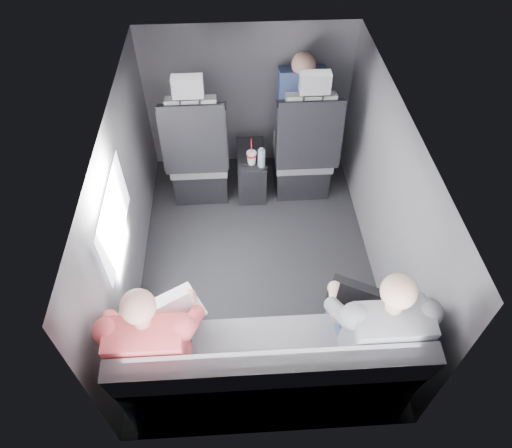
{
  "coord_description": "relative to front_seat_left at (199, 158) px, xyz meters",
  "views": [
    {
      "loc": [
        -0.14,
        -2.23,
        2.9
      ],
      "look_at": [
        -0.01,
        -0.05,
        0.51
      ],
      "focal_mm": 32.0,
      "sensor_mm": 36.0,
      "label": 1
    }
  ],
  "objects": [
    {
      "name": "center_console",
      "position": [
        0.45,
        0.04,
        -0.2
      ],
      "size": [
        0.24,
        0.48,
        0.41
      ],
      "color": "black",
      "rests_on": "floor"
    },
    {
      "name": "seatbelt",
      "position": [
        0.9,
        -0.17,
        0.4
      ],
      "size": [
        0.35,
        0.11,
        0.59
      ],
      "primitive_type": "cube",
      "rotation": [
        -0.14,
        0.49,
        0.0
      ],
      "color": "black",
      "rests_on": "front_seat_right"
    },
    {
      "name": "passenger_rear_right",
      "position": [
        1.04,
        -1.81,
        0.22
      ],
      "size": [
        0.49,
        0.61,
        1.21
      ],
      "color": "navy",
      "rests_on": "rear_bench"
    },
    {
      "name": "front_seat_right",
      "position": [
        0.9,
        0.0,
        0.0
      ],
      "size": [
        0.52,
        0.58,
        1.26
      ],
      "color": "black",
      "rests_on": "floor"
    },
    {
      "name": "side_window",
      "position": [
        -0.43,
        -1.14,
        0.5
      ],
      "size": [
        0.02,
        0.75,
        0.42
      ],
      "primitive_type": "cube",
      "color": "white",
      "rests_on": "panel_left"
    },
    {
      "name": "ceiling",
      "position": [
        0.45,
        -0.84,
        0.95
      ],
      "size": [
        2.6,
        2.6,
        0.0
      ],
      "primitive_type": "plane",
      "rotation": [
        3.14,
        0.0,
        0.0
      ],
      "color": "#B2B2AD",
      "rests_on": "panel_back"
    },
    {
      "name": "laptop_white",
      "position": [
        -0.1,
        -1.68,
        0.24
      ],
      "size": [
        0.44,
        0.48,
        0.26
      ],
      "color": "white",
      "rests_on": "passenger_rear_left"
    },
    {
      "name": "passenger_front_right",
      "position": [
        0.88,
        0.26,
        0.34
      ],
      "size": [
        0.38,
        0.38,
        0.76
      ],
      "color": "navy",
      "rests_on": "front_seat_right"
    },
    {
      "name": "laptop_black",
      "position": [
        1.0,
        -1.64,
        0.23
      ],
      "size": [
        0.4,
        0.43,
        0.24
      ],
      "color": "black",
      "rests_on": "passenger_rear_right"
    },
    {
      "name": "soda_cup",
      "position": [
        0.45,
        -0.09,
        0.06
      ],
      "size": [
        0.08,
        0.08,
        0.25
      ],
      "color": "white",
      "rests_on": "center_console"
    },
    {
      "name": "floor",
      "position": [
        0.45,
        -0.84,
        -0.4
      ],
      "size": [
        2.6,
        2.6,
        0.0
      ],
      "primitive_type": "plane",
      "color": "black",
      "rests_on": "ground"
    },
    {
      "name": "panel_right",
      "position": [
        1.35,
        -0.84,
        0.27
      ],
      "size": [
        0.02,
        2.6,
        1.35
      ],
      "primitive_type": "cube",
      "color": "#56565B",
      "rests_on": "floor"
    },
    {
      "name": "panel_back",
      "position": [
        0.45,
        -2.14,
        0.27
      ],
      "size": [
        1.8,
        0.02,
        1.35
      ],
      "primitive_type": "cube",
      "color": "#56565B",
      "rests_on": "floor"
    },
    {
      "name": "front_seat_left",
      "position": [
        0.0,
        0.0,
        0.0
      ],
      "size": [
        0.52,
        0.58,
        1.26
      ],
      "color": "black",
      "rests_on": "floor"
    },
    {
      "name": "panel_front",
      "position": [
        0.45,
        0.46,
        0.27
      ],
      "size": [
        1.8,
        0.02,
        1.35
      ],
      "primitive_type": "cube",
      "color": "#56565B",
      "rests_on": "floor"
    },
    {
      "name": "rear_bench",
      "position": [
        0.45,
        -1.9,
        -0.09
      ],
      "size": [
        1.6,
        0.57,
        0.92
      ],
      "color": "slate",
      "rests_on": "floor"
    },
    {
      "name": "passenger_rear_left",
      "position": [
        -0.16,
        -1.81,
        0.21
      ],
      "size": [
        0.48,
        0.6,
        1.18
      ],
      "color": "#323237",
      "rests_on": "rear_bench"
    },
    {
      "name": "water_bottle",
      "position": [
        0.53,
        -0.13,
        0.08
      ],
      "size": [
        0.06,
        0.06,
        0.18
      ],
      "color": "#98B5CF",
      "rests_on": "center_console"
    },
    {
      "name": "panel_left",
      "position": [
        -0.45,
        -0.84,
        0.27
      ],
      "size": [
        0.02,
        2.6,
        1.35
      ],
      "primitive_type": "cube",
      "color": "#56565B",
      "rests_on": "floor"
    }
  ]
}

